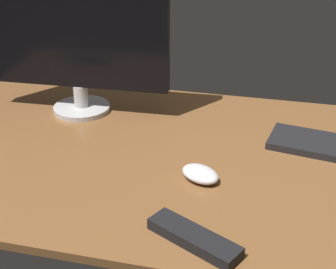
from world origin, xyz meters
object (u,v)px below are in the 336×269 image
(tv_remote, at_px, (194,238))
(computer_mouse, at_px, (200,174))
(keyboard, at_px, (336,147))
(monitor, at_px, (75,30))

(tv_remote, bearing_deg, computer_mouse, 124.18)
(computer_mouse, bearing_deg, tv_remote, -52.14)
(keyboard, bearing_deg, tv_remote, -113.16)
(keyboard, bearing_deg, computer_mouse, -135.57)
(monitor, bearing_deg, computer_mouse, -38.00)
(monitor, bearing_deg, keyboard, -8.68)
(computer_mouse, distance_m, tv_remote, 0.23)
(computer_mouse, bearing_deg, keyboard, 65.26)
(monitor, relative_size, tv_remote, 2.75)
(keyboard, relative_size, computer_mouse, 3.53)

